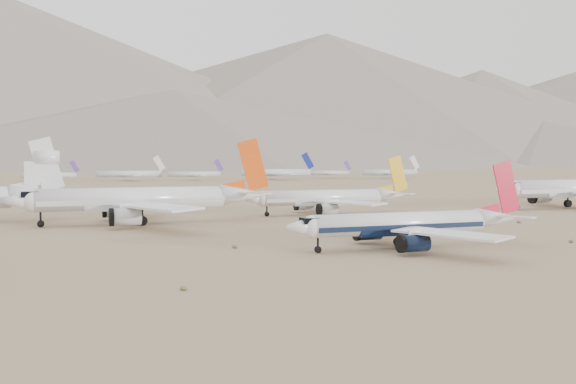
# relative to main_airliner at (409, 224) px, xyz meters

# --- Properties ---
(ground) EXTENTS (7000.00, 7000.00, 0.00)m
(ground) POSITION_rel_main_airliner_xyz_m (4.54, -5.19, -3.82)
(ground) COLOR #7B6148
(ground) RESTS_ON ground
(main_airliner) EXTENTS (39.38, 38.46, 13.90)m
(main_airliner) POSITION_rel_main_airliner_xyz_m (0.00, 0.00, 0.00)
(main_airliner) COLOR white
(main_airliner) RESTS_ON ground
(row2_gold_tail) EXTENTS (41.91, 40.99, 14.92)m
(row2_gold_tail) POSITION_rel_main_airliner_xyz_m (12.55, 60.10, 0.35)
(row2_gold_tail) COLOR white
(row2_gold_tail) RESTS_ON ground
(row2_orange_tail) EXTENTS (52.81, 51.66, 18.84)m
(row2_orange_tail) POSITION_rel_main_airliner_xyz_m (-34.45, 52.50, 1.47)
(row2_orange_tail) COLOR white
(row2_orange_tail) RESTS_ON ground
(distant_storage_row) EXTENTS (455.81, 58.45, 16.05)m
(distant_storage_row) POSITION_rel_main_airliner_xyz_m (-10.31, 318.53, 0.59)
(distant_storage_row) COLOR silver
(distant_storage_row) RESTS_ON ground
(mountain_range) EXTENTS (7354.00, 3024.00, 470.00)m
(mountain_range) POSITION_rel_main_airliner_xyz_m (74.71, 1642.83, 186.50)
(mountain_range) COLOR slate
(mountain_range) RESTS_ON ground
(foothills) EXTENTS (4637.50, 1395.00, 155.00)m
(foothills) POSITION_rel_main_airliner_xyz_m (531.21, 1094.81, 63.33)
(foothills) COLOR slate
(foothills) RESTS_ON ground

